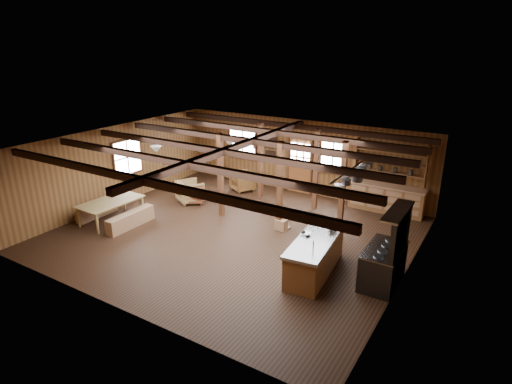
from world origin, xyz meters
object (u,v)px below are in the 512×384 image
(commercial_range, at_px, (385,260))
(armchair_b, at_px, (243,181))
(kitchen_island, at_px, (315,255))
(dining_table, at_px, (112,211))
(armchair_c, at_px, (190,191))
(armchair_a, at_px, (193,194))

(commercial_range, relative_size, armchair_b, 2.41)
(kitchen_island, height_order, dining_table, kitchen_island)
(armchair_b, relative_size, armchair_c, 0.93)
(commercial_range, bearing_deg, dining_table, -174.38)
(armchair_b, distance_m, armchair_c, 2.25)
(commercial_range, bearing_deg, kitchen_island, -166.53)
(kitchen_island, xyz_separation_m, commercial_range, (1.65, 0.39, 0.15))
(armchair_b, height_order, armchair_c, armchair_c)
(armchair_b, bearing_deg, armchair_a, 98.67)
(kitchen_island, xyz_separation_m, armchair_a, (-5.76, 2.24, -0.14))
(armchair_a, bearing_deg, armchair_b, -147.78)
(armchair_c, bearing_deg, commercial_range, -164.03)
(armchair_a, xyz_separation_m, armchair_b, (0.81, 2.06, 0.03))
(dining_table, bearing_deg, commercial_range, -82.25)
(kitchen_island, height_order, armchair_c, kitchen_island)
(armchair_b, bearing_deg, dining_table, 97.70)
(commercial_range, relative_size, armchair_a, 2.61)
(kitchen_island, xyz_separation_m, dining_table, (-6.90, -0.45, -0.13))
(kitchen_island, bearing_deg, dining_table, 177.69)
(dining_table, distance_m, armchair_b, 5.13)
(dining_table, distance_m, armchair_a, 2.92)
(armchair_a, bearing_deg, dining_table, 30.51)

